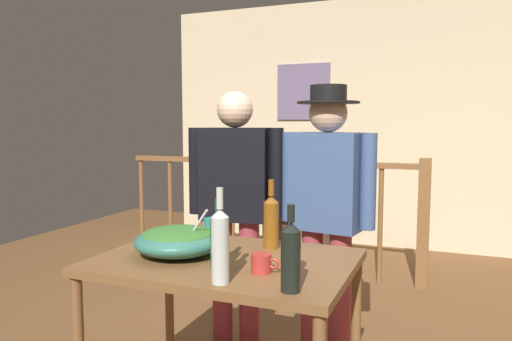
% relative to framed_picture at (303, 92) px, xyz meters
% --- Properties ---
extents(back_wall, '(5.07, 0.10, 2.87)m').
position_rel_framed_picture_xyz_m(back_wall, '(0.84, 0.06, -0.38)').
color(back_wall, beige).
rests_on(back_wall, ground_plane).
extents(framed_picture, '(0.66, 0.03, 0.67)m').
position_rel_framed_picture_xyz_m(framed_picture, '(0.00, 0.00, 0.00)').
color(framed_picture, slate).
extents(stair_railing, '(3.01, 0.10, 1.14)m').
position_rel_framed_picture_xyz_m(stair_railing, '(0.44, -1.31, -1.14)').
color(stair_railing, brown).
rests_on(stair_railing, ground_plane).
extents(tv_console, '(0.90, 0.40, 0.51)m').
position_rel_framed_picture_xyz_m(tv_console, '(0.11, -0.29, -1.56)').
color(tv_console, '#38281E').
rests_on(tv_console, ground_plane).
extents(flat_screen_tv, '(0.50, 0.12, 0.40)m').
position_rel_framed_picture_xyz_m(flat_screen_tv, '(0.11, -0.32, -1.07)').
color(flat_screen_tv, black).
rests_on(flat_screen_tv, tv_console).
extents(serving_table, '(1.18, 0.83, 0.81)m').
position_rel_framed_picture_xyz_m(serving_table, '(0.71, -3.68, -1.09)').
color(serving_table, brown).
rests_on(serving_table, ground_plane).
extents(salad_bowl, '(0.42, 0.42, 0.23)m').
position_rel_framed_picture_xyz_m(salad_bowl, '(0.48, -3.72, -0.93)').
color(salad_bowl, '#337060').
rests_on(salad_bowl, serving_table).
extents(wine_glass, '(0.08, 0.08, 0.18)m').
position_rel_framed_picture_xyz_m(wine_glass, '(1.07, -3.80, -0.88)').
color(wine_glass, silver).
rests_on(wine_glass, serving_table).
extents(wine_bottle_amber, '(0.08, 0.08, 0.35)m').
position_rel_framed_picture_xyz_m(wine_bottle_amber, '(0.85, -3.43, -0.87)').
color(wine_bottle_amber, brown).
rests_on(wine_bottle_amber, serving_table).
extents(wine_bottle_dark, '(0.08, 0.08, 0.33)m').
position_rel_framed_picture_xyz_m(wine_bottle_dark, '(1.13, -3.99, -0.87)').
color(wine_bottle_dark, black).
rests_on(wine_bottle_dark, serving_table).
extents(wine_bottle_clear, '(0.07, 0.07, 0.38)m').
position_rel_framed_picture_xyz_m(wine_bottle_clear, '(0.84, -4.01, -0.85)').
color(wine_bottle_clear, silver).
rests_on(wine_bottle_clear, serving_table).
extents(wine_bottle_green, '(0.07, 0.07, 0.31)m').
position_rel_framed_picture_xyz_m(wine_bottle_green, '(0.75, -3.83, -0.88)').
color(wine_bottle_green, '#1E5628').
rests_on(wine_bottle_green, serving_table).
extents(mug_red, '(0.12, 0.09, 0.08)m').
position_rel_framed_picture_xyz_m(mug_red, '(0.95, -3.82, -0.97)').
color(mug_red, '#B7332D').
rests_on(mug_red, serving_table).
extents(mug_teal, '(0.13, 0.09, 0.11)m').
position_rel_framed_picture_xyz_m(mug_teal, '(0.47, -3.34, -0.95)').
color(mug_teal, teal).
rests_on(mug_teal, serving_table).
extents(person_standing_left, '(0.61, 0.28, 1.64)m').
position_rel_framed_picture_xyz_m(person_standing_left, '(0.41, -2.91, -0.84)').
color(person_standing_left, '#9E3842').
rests_on(person_standing_left, ground_plane).
extents(person_standing_right, '(0.58, 0.36, 1.66)m').
position_rel_framed_picture_xyz_m(person_standing_right, '(1.00, -2.91, -0.83)').
color(person_standing_right, '#9E3842').
rests_on(person_standing_right, ground_plane).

